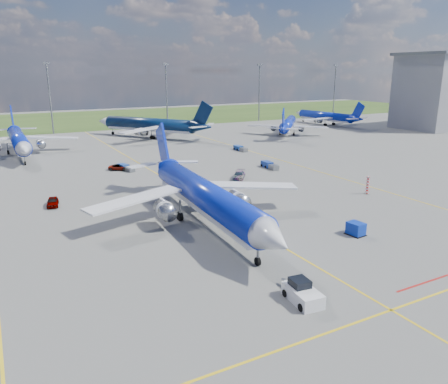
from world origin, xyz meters
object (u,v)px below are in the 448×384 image
bg_jet_ne (288,134)px  service_car_a (53,202)px  pushback_tug (302,293)px  bg_jet_nnw (20,155)px  baggage_tug_c (126,168)px  main_airliner (206,224)px  bg_jet_n (150,137)px  service_car_b (119,167)px  uld_container (356,229)px  baggage_tug_w (269,165)px  service_car_c (239,175)px  baggage_tug_e (240,148)px  warning_post (368,185)px  bg_jet_ene (325,125)px

bg_jet_ne → service_car_a: bearing=72.5°
pushback_tug → bg_jet_nnw: bearing=106.5°
bg_jet_nnw → baggage_tug_c: bearing=-58.2°
bg_jet_ne → main_airliner: size_ratio=0.83×
baggage_tug_c → bg_jet_n: bearing=51.7°
bg_jet_nnw → service_car_b: bg_jet_nnw is taller
main_airliner → uld_container: 19.56m
bg_jet_n → baggage_tug_w: bg_jet_n is taller
bg_jet_ne → pushback_tug: size_ratio=6.23×
pushback_tug → service_car_b: 60.81m
service_car_a → service_car_c: (33.86, 1.54, 0.03)m
uld_container → service_car_c: 32.55m
pushback_tug → baggage_tug_e: 76.70m
bg_jet_ne → uld_container: bearing=100.7°
warning_post → pushback_tug: bearing=-144.1°
baggage_tug_e → uld_container: bearing=-105.8°
baggage_tug_e → warning_post: bearing=-91.7°
pushback_tug → service_car_c: pushback_tug is taller
baggage_tug_w → bg_jet_nnw: bearing=143.2°
bg_jet_nnw → bg_jet_ene: (107.60, 12.62, 0.00)m
bg_jet_nnw → bg_jet_ne: size_ratio=1.13×
service_car_c → baggage_tug_w: service_car_c is taller
service_car_a → pushback_tug: bearing=-58.4°
main_airliner → service_car_b: bearing=95.6°
bg_jet_ne → service_car_c: bearing=87.0°
service_car_a → baggage_tug_w: size_ratio=0.71×
bg_jet_nnw → uld_container: bg_jet_nnw is taller
service_car_c → baggage_tug_e: size_ratio=0.94×
main_airliner → baggage_tug_e: 56.51m
pushback_tug → service_car_a: 43.75m
service_car_a → service_car_b: service_car_a is taller
baggage_tug_w → main_airliner: bearing=-132.0°
baggage_tug_e → service_car_c: bearing=-119.9°
service_car_b → baggage_tug_e: 34.83m
main_airliner → service_car_c: size_ratio=8.77×
service_car_b → service_car_c: (18.16, -18.42, 0.12)m
service_car_b → main_airliner: bearing=-148.7°
warning_post → service_car_a: warning_post is taller
bg_jet_nnw → baggage_tug_w: bg_jet_nnw is taller
bg_jet_nnw → bg_jet_ne: bg_jet_nnw is taller
bg_jet_nnw → baggage_tug_w: 61.47m
bg_jet_nnw → bg_jet_ene: bg_jet_nnw is taller
bg_jet_ene → service_car_b: 99.57m
bg_jet_ne → baggage_tug_e: bearing=74.7°
bg_jet_nnw → bg_jet_ene: size_ratio=1.14×
bg_jet_n → baggage_tug_e: bearing=75.9°
bg_jet_ene → warning_post: bearing=47.8°
uld_container → service_car_b: size_ratio=0.47×
pushback_tug → baggage_tug_w: pushback_tug is taller
bg_jet_ne → bg_jet_ene: bg_jet_ne is taller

